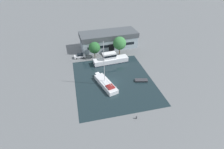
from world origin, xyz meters
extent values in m
plane|color=slate|center=(0.00, 0.00, 0.00)|extent=(440.00, 440.00, 0.00)
cube|color=#19282D|center=(0.00, 0.00, 0.00)|extent=(24.05, 29.08, 0.01)
cube|color=#99A8B2|center=(3.93, 24.61, 2.31)|extent=(23.56, 10.17, 4.62)
cube|color=#474C51|center=(3.93, 24.61, 5.61)|extent=(24.27, 10.47, 1.99)
cube|color=black|center=(4.17, 20.11, 1.62)|extent=(2.40, 0.19, 3.23)
cube|color=black|center=(4.17, 20.12, 2.54)|extent=(19.62, 1.08, 1.15)
cylinder|color=brown|center=(6.61, 16.98, 1.43)|extent=(0.37, 0.37, 2.87)
sphere|color=#387A3D|center=(6.61, 16.98, 4.77)|extent=(5.08, 5.08, 5.08)
cylinder|color=brown|center=(-3.30, 16.61, 1.25)|extent=(0.29, 0.29, 2.50)
sphere|color=#28602D|center=(-3.30, 16.61, 4.15)|extent=(4.39, 4.39, 4.39)
cube|color=silver|center=(-9.03, 17.74, 0.65)|extent=(4.32, 2.00, 0.75)
cube|color=black|center=(-8.86, 17.75, 1.35)|extent=(2.27, 1.70, 0.64)
cube|color=black|center=(-9.97, 17.71, 1.32)|extent=(0.09, 1.48, 0.51)
cylinder|color=black|center=(-10.32, 16.87, 0.30)|extent=(0.61, 0.22, 0.60)
cylinder|color=black|center=(-10.37, 18.53, 0.30)|extent=(0.61, 0.22, 0.60)
cylinder|color=black|center=(-7.68, 16.96, 0.30)|extent=(0.61, 0.22, 0.60)
cylinder|color=black|center=(-7.74, 18.62, 0.30)|extent=(0.61, 0.22, 0.60)
cube|color=white|center=(-2.90, -1.81, 0.64)|extent=(5.66, 10.57, 1.27)
cube|color=white|center=(-4.50, 3.64, 0.64)|extent=(1.60, 1.52, 1.27)
cube|color=silver|center=(-2.90, -1.81, 1.31)|extent=(5.43, 10.14, 0.08)
cylinder|color=silver|center=(-3.12, -1.08, 7.81)|extent=(0.16, 0.16, 12.91)
cylinder|color=silver|center=(-2.47, -3.27, 2.45)|extent=(1.40, 4.42, 0.12)
cube|color=maroon|center=(-2.11, -4.49, 1.50)|extent=(2.59, 2.72, 0.30)
cube|color=white|center=(1.76, 11.23, 0.93)|extent=(12.93, 4.11, 1.85)
cube|color=black|center=(1.76, 11.23, 0.15)|extent=(13.06, 4.18, 0.18)
cube|color=white|center=(1.12, 11.18, 3.00)|extent=(5.00, 2.59, 2.29)
cube|color=black|center=(1.12, 11.18, 3.23)|extent=(5.10, 2.66, 0.73)
cube|color=#23282D|center=(8.42, -2.18, 0.24)|extent=(4.04, 2.31, 0.47)
cube|color=#333338|center=(8.42, -2.18, 0.51)|extent=(4.21, 2.43, 0.08)
cylinder|color=#47474C|center=(1.64, -16.26, 0.27)|extent=(0.33, 0.33, 0.53)
sphere|color=#47474C|center=(1.64, -16.26, 0.63)|extent=(0.37, 0.37, 0.37)
camera|label=1|loc=(-10.97, -43.04, 32.78)|focal=28.00mm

